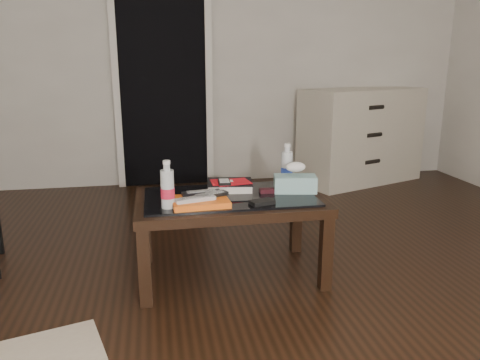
# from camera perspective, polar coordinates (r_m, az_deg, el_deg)

# --- Properties ---
(ground) EXTENTS (5.00, 5.00, 0.00)m
(ground) POSITION_cam_1_polar(r_m,az_deg,el_deg) (2.34, 3.50, -15.56)
(ground) COLOR black
(ground) RESTS_ON ground
(doorway) EXTENTS (0.90, 0.08, 2.07)m
(doorway) POSITION_cam_1_polar(r_m,az_deg,el_deg) (4.43, -9.39, 12.45)
(doorway) COLOR black
(doorway) RESTS_ON ground
(coffee_table) EXTENTS (1.00, 0.60, 0.46)m
(coffee_table) POSITION_cam_1_polar(r_m,az_deg,el_deg) (2.53, -1.26, -3.30)
(coffee_table) COLOR black
(coffee_table) RESTS_ON ground
(dresser) EXTENTS (1.30, 0.89, 0.90)m
(dresser) POSITION_cam_1_polar(r_m,az_deg,el_deg) (4.69, 14.55, 5.24)
(dresser) COLOR beige
(dresser) RESTS_ON ground
(magazines) EXTENTS (0.29, 0.23, 0.03)m
(magazines) POSITION_cam_1_polar(r_m,az_deg,el_deg) (2.37, -4.89, -2.65)
(magazines) COLOR orange
(magazines) RESTS_ON coffee_table
(remote_silver) EXTENTS (0.21, 0.10, 0.02)m
(remote_silver) POSITION_cam_1_polar(r_m,az_deg,el_deg) (2.32, -5.44, -2.31)
(remote_silver) COLOR #AAA9AE
(remote_silver) RESTS_ON magazines
(remote_black_front) EXTENTS (0.20, 0.12, 0.02)m
(remote_black_front) POSITION_cam_1_polar(r_m,az_deg,el_deg) (2.38, -3.73, -1.84)
(remote_black_front) COLOR black
(remote_black_front) RESTS_ON magazines
(remote_black_back) EXTENTS (0.20, 0.08, 0.02)m
(remote_black_back) POSITION_cam_1_polar(r_m,az_deg,el_deg) (2.43, -4.75, -1.55)
(remote_black_back) COLOR black
(remote_black_back) RESTS_ON magazines
(textbook) EXTENTS (0.27, 0.23, 0.05)m
(textbook) POSITION_cam_1_polar(r_m,az_deg,el_deg) (2.63, -1.25, -0.67)
(textbook) COLOR black
(textbook) RESTS_ON coffee_table
(dvd_mailers) EXTENTS (0.19, 0.14, 0.01)m
(dvd_mailers) POSITION_cam_1_polar(r_m,az_deg,el_deg) (2.61, -1.43, -0.19)
(dvd_mailers) COLOR red
(dvd_mailers) RESTS_ON textbook
(ipod) EXTENTS (0.07, 0.11, 0.02)m
(ipod) POSITION_cam_1_polar(r_m,az_deg,el_deg) (2.56, -1.93, -0.23)
(ipod) COLOR black
(ipod) RESTS_ON dvd_mailers
(flip_phone) EXTENTS (0.09, 0.05, 0.02)m
(flip_phone) POSITION_cam_1_polar(r_m,az_deg,el_deg) (2.57, 3.41, -1.32)
(flip_phone) COLOR black
(flip_phone) RESTS_ON coffee_table
(wallet) EXTENTS (0.13, 0.10, 0.02)m
(wallet) POSITION_cam_1_polar(r_m,az_deg,el_deg) (2.37, 2.69, -2.71)
(wallet) COLOR black
(wallet) RESTS_ON coffee_table
(water_bottle_left) EXTENTS (0.08, 0.08, 0.24)m
(water_bottle_left) POSITION_cam_1_polar(r_m,az_deg,el_deg) (2.31, -8.85, -0.52)
(water_bottle_left) COLOR #B8C0C3
(water_bottle_left) RESTS_ON coffee_table
(water_bottle_right) EXTENTS (0.08, 0.08, 0.24)m
(water_bottle_right) POSITION_cam_1_polar(r_m,az_deg,el_deg) (2.73, 5.74, 1.95)
(water_bottle_right) COLOR silver
(water_bottle_right) RESTS_ON coffee_table
(tissue_box) EXTENTS (0.25, 0.16, 0.09)m
(tissue_box) POSITION_cam_1_polar(r_m,az_deg,el_deg) (2.60, 6.72, -0.45)
(tissue_box) COLOR #237481
(tissue_box) RESTS_ON coffee_table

